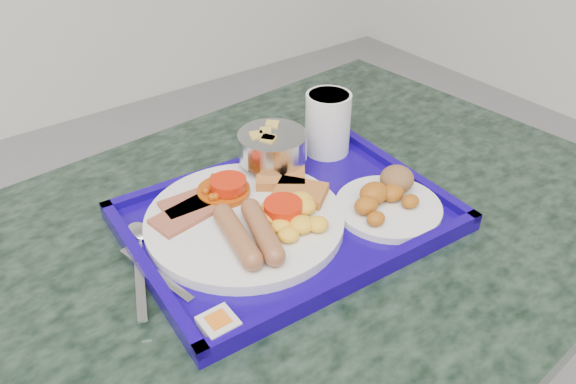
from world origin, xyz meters
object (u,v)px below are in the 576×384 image
at_px(table, 283,317).
at_px(bread_plate, 388,199).
at_px(tray, 288,218).
at_px(fruit_bowl, 272,147).
at_px(juice_cup, 328,122).
at_px(main_plate, 251,216).

bearing_deg(table, bread_plate, -24.06).
bearing_deg(tray, fruit_bowl, 65.72).
bearing_deg(juice_cup, fruit_bowl, -178.45).
xyz_separation_m(table, bread_plate, (0.14, -0.06, 0.21)).
bearing_deg(fruit_bowl, tray, -114.28).
relative_size(table, bread_plate, 7.60).
xyz_separation_m(fruit_bowl, juice_cup, (0.11, 0.00, 0.01)).
xyz_separation_m(table, main_plate, (-0.04, 0.02, 0.21)).
bearing_deg(main_plate, table, -32.43).
bearing_deg(main_plate, bread_plate, -25.87).
distance_m(tray, main_plate, 0.06).
relative_size(fruit_bowl, juice_cup, 1.03).
bearing_deg(bread_plate, table, 155.94).
xyz_separation_m(tray, juice_cup, (0.16, 0.10, 0.06)).
height_order(main_plate, juice_cup, juice_cup).
xyz_separation_m(table, juice_cup, (0.17, 0.11, 0.25)).
bearing_deg(table, fruit_bowl, 60.38).
bearing_deg(fruit_bowl, bread_plate, -65.46).
xyz_separation_m(table, fruit_bowl, (0.06, 0.11, 0.24)).
bearing_deg(juice_cup, main_plate, -157.01).
distance_m(table, fruit_bowl, 0.27).
height_order(table, bread_plate, bread_plate).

